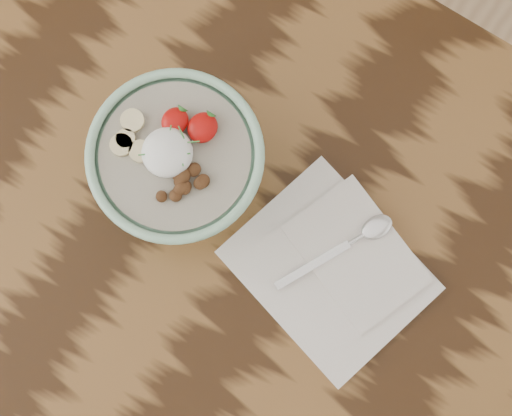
% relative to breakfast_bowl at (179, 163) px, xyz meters
% --- Properties ---
extents(table, '(1.60, 0.90, 0.75)m').
position_rel_breakfast_bowl_xyz_m(table, '(-0.04, -0.07, -0.16)').
color(table, black).
rests_on(table, ground).
extents(breakfast_bowl, '(0.21, 0.21, 0.14)m').
position_rel_breakfast_bowl_xyz_m(breakfast_bowl, '(0.00, 0.00, 0.00)').
color(breakfast_bowl, '#97CBAA').
rests_on(breakfast_bowl, table).
extents(napkin, '(0.27, 0.24, 0.01)m').
position_rel_breakfast_bowl_xyz_m(napkin, '(0.23, 0.00, -0.06)').
color(napkin, silver).
rests_on(napkin, table).
extents(spoon, '(0.10, 0.16, 0.01)m').
position_rel_breakfast_bowl_xyz_m(spoon, '(0.24, 0.05, -0.05)').
color(spoon, silver).
rests_on(spoon, napkin).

